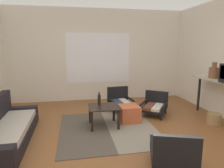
# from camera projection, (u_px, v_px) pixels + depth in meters

# --- Properties ---
(ground_plane) EXTENTS (7.80, 7.80, 0.00)m
(ground_plane) POSITION_uv_depth(u_px,v_px,m) (121.00, 145.00, 3.32)
(ground_plane) COLOR brown
(far_wall_with_window) EXTENTS (5.60, 0.13, 2.70)m
(far_wall_with_window) POSITION_uv_depth(u_px,v_px,m) (98.00, 55.00, 6.03)
(far_wall_with_window) COLOR silver
(far_wall_with_window) RESTS_ON ground
(area_rug) EXTENTS (1.86, 1.98, 0.01)m
(area_rug) POSITION_uv_depth(u_px,v_px,m) (108.00, 129.00, 3.96)
(area_rug) COLOR #4C4238
(area_rug) RESTS_ON ground
(couch) EXTENTS (0.71, 1.98, 0.71)m
(couch) POSITION_uv_depth(u_px,v_px,m) (4.00, 130.00, 3.37)
(couch) COLOR black
(couch) RESTS_ON ground
(coffee_table) EXTENTS (0.60, 0.56, 0.42)m
(coffee_table) POSITION_uv_depth(u_px,v_px,m) (104.00, 110.00, 4.05)
(coffee_table) COLOR black
(coffee_table) RESTS_ON ground
(armchair_by_window) EXTENTS (0.61, 0.59, 0.58)m
(armchair_by_window) POSITION_uv_depth(u_px,v_px,m) (120.00, 100.00, 5.12)
(armchair_by_window) COLOR black
(armchair_by_window) RESTS_ON ground
(armchair_striped_foreground) EXTENTS (0.74, 0.79, 0.58)m
(armchair_striped_foreground) POSITION_uv_depth(u_px,v_px,m) (173.00, 153.00, 2.60)
(armchair_striped_foreground) COLOR black
(armchair_striped_foreground) RESTS_ON ground
(armchair_corner) EXTENTS (0.83, 0.85, 0.53)m
(armchair_corner) POSITION_uv_depth(u_px,v_px,m) (154.00, 105.00, 4.80)
(armchair_corner) COLOR black
(armchair_corner) RESTS_ON ground
(ottoman_orange) EXTENTS (0.44, 0.44, 0.35)m
(ottoman_orange) POSITION_uv_depth(u_px,v_px,m) (129.00, 114.00, 4.34)
(ottoman_orange) COLOR #BC5633
(ottoman_orange) RESTS_ON ground
(console_shelf) EXTENTS (0.41, 1.74, 0.91)m
(console_shelf) POSITION_uv_depth(u_px,v_px,m) (223.00, 85.00, 4.21)
(console_shelf) COLOR #B2AD9E
(console_shelf) RESTS_ON ground
(clay_vase) EXTENTS (0.22, 0.22, 0.35)m
(clay_vase) POSITION_uv_depth(u_px,v_px,m) (214.00, 72.00, 4.49)
(clay_vase) COLOR brown
(clay_vase) RESTS_ON console_shelf
(glass_bottle) EXTENTS (0.06, 0.06, 0.26)m
(glass_bottle) POSITION_uv_depth(u_px,v_px,m) (99.00, 99.00, 4.15)
(glass_bottle) COLOR black
(glass_bottle) RESTS_ON coffee_table
(wicker_basket) EXTENTS (0.28, 0.28, 0.24)m
(wicker_basket) POSITION_uv_depth(u_px,v_px,m) (214.00, 119.00, 4.18)
(wicker_basket) COLOR #9E7A4C
(wicker_basket) RESTS_ON ground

